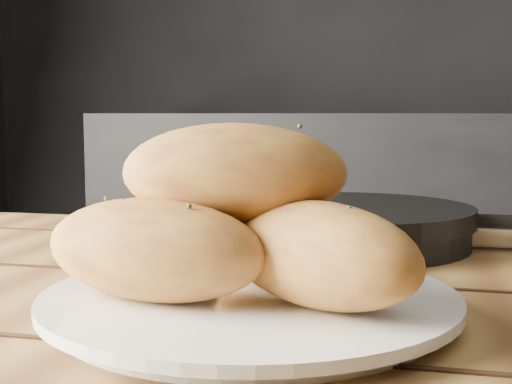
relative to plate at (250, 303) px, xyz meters
name	(u,v)px	position (x,y,z in m)	size (l,w,h in m)	color
plate	(250,303)	(0.00, 0.00, 0.00)	(0.31, 0.31, 0.02)	white
bread_rolls	(241,226)	(-0.01, 0.00, 0.06)	(0.29, 0.25, 0.12)	#C58B36
skillet	(349,224)	(0.04, 0.31, 0.01)	(0.42, 0.28, 0.05)	black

